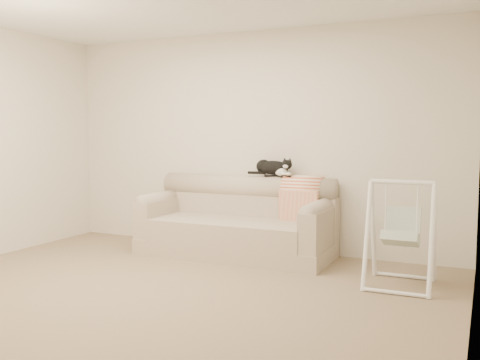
# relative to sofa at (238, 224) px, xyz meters

# --- Properties ---
(ground_plane) EXTENTS (5.00, 5.00, 0.00)m
(ground_plane) POSITION_rel_sofa_xyz_m (0.01, -1.62, -0.35)
(ground_plane) COLOR #76654E
(ground_plane) RESTS_ON ground
(room_shell) EXTENTS (5.04, 4.04, 2.60)m
(room_shell) POSITION_rel_sofa_xyz_m (0.01, -1.62, 1.18)
(room_shell) COLOR beige
(room_shell) RESTS_ON ground
(sofa) EXTENTS (2.20, 0.93, 0.90)m
(sofa) POSITION_rel_sofa_xyz_m (0.00, 0.00, 0.00)
(sofa) COLOR tan
(sofa) RESTS_ON ground
(remote_a) EXTENTS (0.18, 0.12, 0.03)m
(remote_a) POSITION_rel_sofa_xyz_m (0.32, 0.25, 0.56)
(remote_a) COLOR black
(remote_a) RESTS_ON sofa
(remote_b) EXTENTS (0.18, 0.09, 0.02)m
(remote_b) POSITION_rel_sofa_xyz_m (0.49, 0.22, 0.56)
(remote_b) COLOR black
(remote_b) RESTS_ON sofa
(tuxedo_cat) EXTENTS (0.55, 0.24, 0.22)m
(tuxedo_cat) POSITION_rel_sofa_xyz_m (0.33, 0.25, 0.65)
(tuxedo_cat) COLOR black
(tuxedo_cat) RESTS_ON sofa
(throw_blanket) EXTENTS (0.44, 0.38, 0.58)m
(throw_blanket) POSITION_rel_sofa_xyz_m (0.70, 0.23, 0.37)
(throw_blanket) COLOR #CD5134
(throw_blanket) RESTS_ON sofa
(baby_swing) EXTENTS (0.60, 0.64, 0.98)m
(baby_swing) POSITION_rel_sofa_xyz_m (1.89, -0.54, 0.14)
(baby_swing) COLOR white
(baby_swing) RESTS_ON ground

